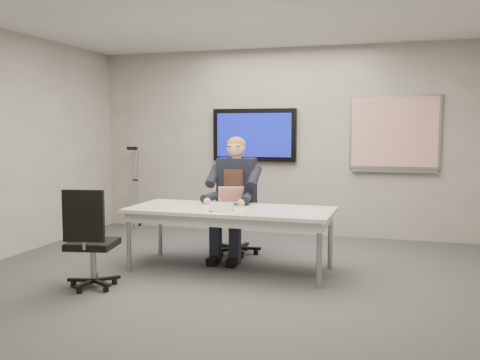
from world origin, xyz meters
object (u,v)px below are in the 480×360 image
(laptop, at_px, (229,201))
(seated_person, at_px, (232,210))
(office_chair_far, at_px, (238,226))
(office_chair_near, at_px, (91,258))
(conference_table, at_px, (230,215))

(laptop, bearing_deg, seated_person, 80.12)
(office_chair_far, height_order, laptop, office_chair_far)
(office_chair_near, xyz_separation_m, seated_person, (0.96, 1.61, 0.29))
(office_chair_near, distance_m, laptop, 1.72)
(office_chair_far, bearing_deg, office_chair_near, -126.07)
(conference_table, xyz_separation_m, laptop, (-0.09, 0.22, 0.13))
(seated_person, distance_m, laptop, 0.34)
(office_chair_far, bearing_deg, laptop, -92.94)
(conference_table, height_order, laptop, laptop)
(office_chair_near, height_order, laptop, office_chair_near)
(office_chair_far, distance_m, office_chair_near, 2.11)
(office_chair_far, distance_m, seated_person, 0.37)
(conference_table, distance_m, seated_person, 0.54)
(conference_table, bearing_deg, laptop, 112.81)
(office_chair_near, relative_size, seated_person, 0.68)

